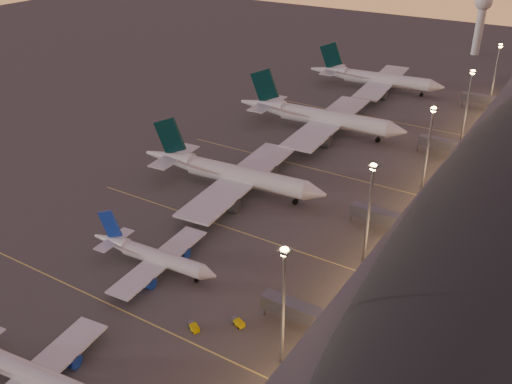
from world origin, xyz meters
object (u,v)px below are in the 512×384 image
object	(u,v)px
airliner_wide_far	(375,79)
baggage_tug_c	(238,322)
airliner_narrow_north	(153,256)
radar_tower	(482,14)
airliner_narrow_south	(24,372)
airliner_wide_mid	(319,117)
baggage_tug_d	(194,327)
airliner_wide_near	(231,174)

from	to	relation	value
airliner_wide_far	baggage_tug_c	bearing A→B (deg)	-83.02
airliner_narrow_north	airliner_wide_far	distance (m)	159.27
radar_tower	airliner_narrow_south	bearing A→B (deg)	-91.96
airliner_narrow_north	airliner_wide_mid	bearing A→B (deg)	89.61
airliner_narrow_south	airliner_narrow_north	bearing A→B (deg)	90.62
baggage_tug_d	airliner_narrow_north	bearing A→B (deg)	179.56
airliner_narrow_south	baggage_tug_d	size ratio (longest dim) A/B	10.02
airliner_narrow_south	airliner_narrow_north	distance (m)	40.56
airliner_narrow_north	radar_tower	size ratio (longest dim) A/B	1.08
airliner_wide_near	baggage_tug_c	size ratio (longest dim) A/B	16.23
airliner_wide_near	radar_tower	distance (m)	207.80
airliner_wide_near	radar_tower	size ratio (longest dim) A/B	1.88
airliner_wide_mid	baggage_tug_d	size ratio (longest dim) A/B	17.75
airliner_narrow_south	baggage_tug_c	bearing A→B (deg)	49.20
airliner_wide_mid	baggage_tug_d	xyz separation A→B (m)	(27.71, -112.13, -4.96)
airliner_narrow_south	baggage_tug_d	bearing A→B (deg)	53.43
airliner_wide_mid	radar_tower	world-z (taller)	radar_tower
airliner_wide_mid	airliner_wide_far	distance (m)	59.06
baggage_tug_c	airliner_narrow_north	bearing A→B (deg)	-170.35
baggage_tug_d	airliner_wide_mid	bearing A→B (deg)	133.06
radar_tower	baggage_tug_c	bearing A→B (deg)	-87.07
airliner_narrow_north	radar_tower	bearing A→B (deg)	82.48
airliner_wide_far	airliner_wide_near	bearing A→B (deg)	-95.13
radar_tower	baggage_tug_d	xyz separation A→B (m)	(6.19, -261.48, -21.40)
airliner_wide_near	airliner_wide_far	xyz separation A→B (m)	(-0.47, 115.58, 0.05)
airliner_wide_near	baggage_tug_d	size ratio (longest dim) A/B	16.40
airliner_wide_far	radar_tower	distance (m)	94.71
airliner_wide_near	airliner_wide_far	size ratio (longest dim) A/B	0.99
radar_tower	baggage_tug_d	size ratio (longest dim) A/B	8.74
airliner_narrow_north	baggage_tug_d	distance (m)	24.67
airliner_narrow_south	airliner_narrow_north	world-z (taller)	airliner_narrow_south
airliner_wide_far	airliner_wide_mid	bearing A→B (deg)	-93.85
airliner_narrow_south	baggage_tug_d	xyz separation A→B (m)	(16.11, 28.11, -2.96)
airliner_wide_near	baggage_tug_d	bearing A→B (deg)	-67.56
airliner_wide_mid	airliner_wide_far	size ratio (longest dim) A/B	1.07
airliner_wide_near	radar_tower	bearing A→B (deg)	78.80
airliner_wide_near	airliner_narrow_south	bearing A→B (deg)	-86.32
baggage_tug_c	baggage_tug_d	size ratio (longest dim) A/B	1.01
airliner_wide_near	baggage_tug_d	world-z (taller)	airliner_wide_near
radar_tower	baggage_tug_d	bearing A→B (deg)	-88.64
baggage_tug_c	baggage_tug_d	world-z (taller)	same
airliner_wide_far	baggage_tug_d	bearing A→B (deg)	-85.66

